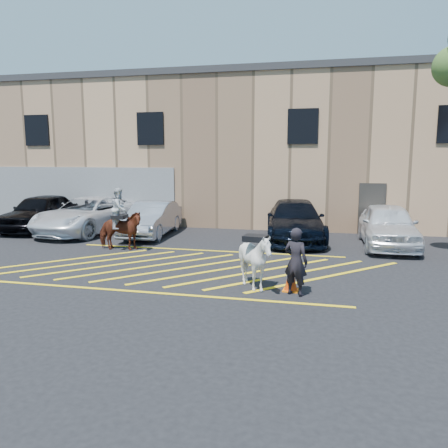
% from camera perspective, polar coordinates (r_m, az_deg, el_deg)
% --- Properties ---
extents(ground, '(90.00, 90.00, 0.00)m').
position_cam_1_polar(ground, '(13.51, -4.61, -5.43)').
color(ground, black).
rests_on(ground, ground).
extents(car_black_suv, '(2.19, 4.88, 1.63)m').
position_cam_1_polar(car_black_suv, '(21.60, -22.82, 1.46)').
color(car_black_suv, black).
rests_on(car_black_suv, ground).
extents(car_white_pickup, '(3.34, 5.93, 1.56)m').
position_cam_1_polar(car_white_pickup, '(20.04, -17.24, 1.14)').
color(car_white_pickup, white).
rests_on(car_white_pickup, ground).
extents(car_silver_sedan, '(1.77, 4.40, 1.42)m').
position_cam_1_polar(car_silver_sedan, '(18.64, -9.42, 0.66)').
color(car_silver_sedan, '#9396A0').
rests_on(car_silver_sedan, ground).
extents(car_blue_suv, '(2.84, 5.62, 1.56)m').
position_cam_1_polar(car_blue_suv, '(17.67, 9.22, 0.45)').
color(car_blue_suv, black).
rests_on(car_blue_suv, ground).
extents(car_white_suv, '(1.89, 4.68, 1.59)m').
position_cam_1_polar(car_white_suv, '(17.24, 20.61, -0.16)').
color(car_white_suv, white).
rests_on(car_white_suv, ground).
extents(handler, '(0.71, 0.59, 1.65)m').
position_cam_1_polar(handler, '(10.63, 9.35, -4.87)').
color(handler, black).
rests_on(handler, ground).
extents(warehouse, '(32.42, 10.20, 7.30)m').
position_cam_1_polar(warehouse, '(24.80, 3.69, 9.56)').
color(warehouse, tan).
rests_on(warehouse, ground).
extents(hatching_zone, '(12.60, 5.12, 0.01)m').
position_cam_1_polar(hatching_zone, '(13.23, -5.00, -5.71)').
color(hatching_zone, yellow).
rests_on(hatching_zone, ground).
extents(mounted_bay, '(1.75, 0.92, 2.22)m').
position_cam_1_polar(mounted_bay, '(15.94, -13.44, -0.16)').
color(mounted_bay, maroon).
rests_on(mounted_bay, ground).
extents(saddled_white, '(1.39, 1.52, 1.48)m').
position_cam_1_polar(saddled_white, '(10.96, 4.11, -4.78)').
color(saddled_white, silver).
rests_on(saddled_white, ground).
extents(traffic_cone, '(0.41, 0.41, 0.73)m').
position_cam_1_polar(traffic_cone, '(11.04, 8.75, -6.80)').
color(traffic_cone, orange).
rests_on(traffic_cone, ground).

